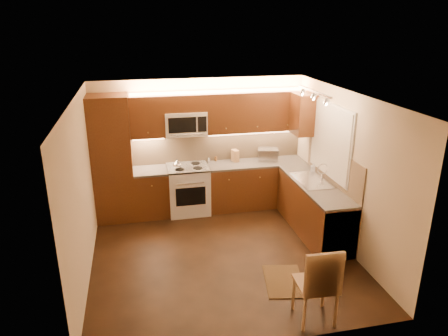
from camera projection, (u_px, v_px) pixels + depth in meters
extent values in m
cube|color=black|center=(222.00, 254.00, 6.61)|extent=(4.00, 4.00, 0.01)
cube|color=beige|center=(222.00, 97.00, 5.76)|extent=(4.00, 4.00, 0.01)
cube|color=#CBB594|center=(200.00, 144.00, 8.02)|extent=(4.00, 0.01, 2.50)
cube|color=#CBB594|center=(262.00, 249.00, 4.34)|extent=(4.00, 0.01, 2.50)
cube|color=#CBB594|center=(81.00, 192.00, 5.78)|extent=(0.01, 4.00, 2.50)
cube|color=#CBB594|center=(345.00, 171.00, 6.59)|extent=(0.01, 4.00, 2.50)
cube|color=#411D0E|center=(112.00, 159.00, 7.45)|extent=(0.70, 0.60, 2.30)
cube|color=#411D0E|center=(152.00, 193.00, 7.83)|extent=(0.62, 0.60, 0.86)
cube|color=#32302E|center=(150.00, 171.00, 7.67)|extent=(0.62, 0.60, 0.04)
cube|color=#411D0E|center=(256.00, 185.00, 8.23)|extent=(1.92, 0.60, 0.86)
cube|color=#32302E|center=(256.00, 163.00, 8.08)|extent=(1.92, 0.60, 0.04)
cube|color=#411D0E|center=(314.00, 209.00, 7.17)|extent=(0.60, 2.00, 0.86)
cube|color=#32302E|center=(316.00, 185.00, 7.02)|extent=(0.60, 2.00, 0.04)
cube|color=silver|center=(332.00, 228.00, 6.53)|extent=(0.58, 0.60, 0.84)
cube|color=tan|center=(218.00, 145.00, 8.10)|extent=(3.30, 0.02, 0.60)
cube|color=tan|center=(333.00, 166.00, 6.97)|extent=(0.02, 2.00, 0.60)
cube|color=#411D0E|center=(147.00, 116.00, 7.45)|extent=(0.62, 0.35, 0.75)
cube|color=#411D0E|center=(256.00, 111.00, 7.86)|extent=(1.92, 0.35, 0.75)
cube|color=#411D0E|center=(185.00, 103.00, 7.52)|extent=(0.76, 0.35, 0.31)
cube|color=#411D0E|center=(303.00, 114.00, 7.63)|extent=(0.35, 0.50, 0.75)
cube|color=silver|center=(331.00, 140.00, 6.97)|extent=(0.03, 1.44, 1.24)
cube|color=silver|center=(330.00, 141.00, 6.97)|extent=(0.02, 1.36, 1.16)
cube|color=silver|center=(314.00, 91.00, 6.45)|extent=(0.04, 1.20, 0.03)
cube|color=silver|center=(268.00, 154.00, 8.15)|extent=(0.45, 0.38, 0.23)
cube|color=olive|center=(235.00, 156.00, 8.09)|extent=(0.13, 0.18, 0.23)
cylinder|color=silver|center=(209.00, 159.00, 8.10)|extent=(0.05, 0.05, 0.09)
cylinder|color=brown|center=(216.00, 159.00, 8.13)|extent=(0.05, 0.05, 0.09)
cylinder|color=silver|center=(209.00, 160.00, 8.03)|extent=(0.06, 0.06, 0.11)
cylinder|color=#9B622E|center=(209.00, 160.00, 8.07)|extent=(0.04, 0.04, 0.09)
imported|color=silver|center=(313.00, 167.00, 7.54)|extent=(0.10, 0.10, 0.17)
cube|color=black|center=(284.00, 281.00, 5.92)|extent=(0.67, 0.88, 0.01)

